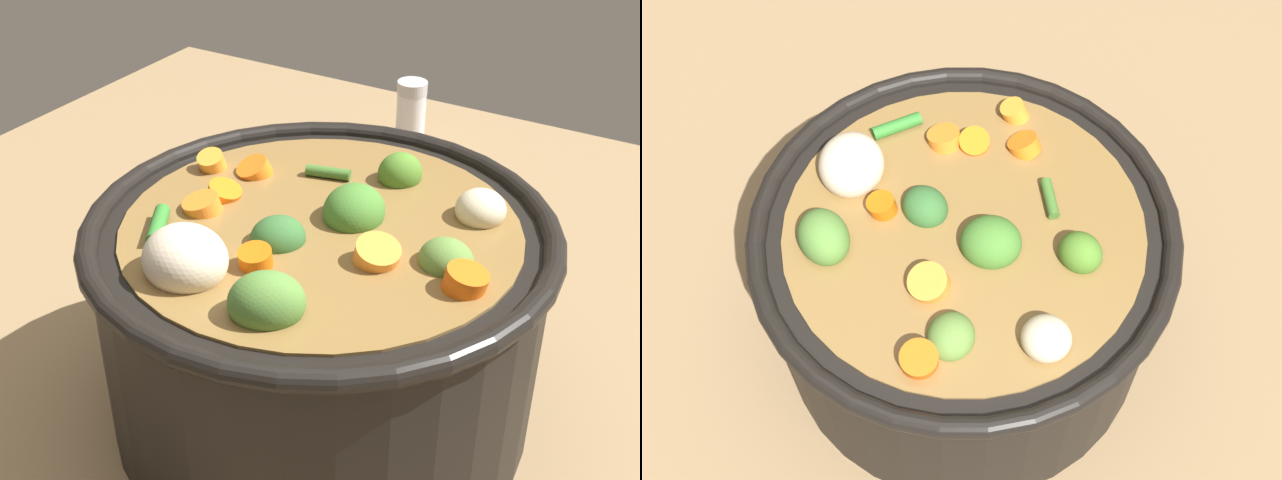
% 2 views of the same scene
% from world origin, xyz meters
% --- Properties ---
extents(ground_plane, '(1.10, 1.10, 0.00)m').
position_xyz_m(ground_plane, '(0.00, 0.00, 0.00)').
color(ground_plane, '#8C704C').
extents(cooking_pot, '(0.30, 0.30, 0.18)m').
position_xyz_m(cooking_pot, '(0.00, -0.00, 0.08)').
color(cooking_pot, black).
rests_on(cooking_pot, ground_plane).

